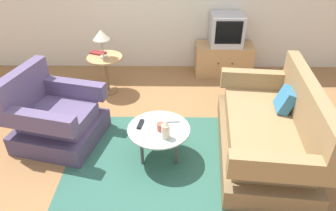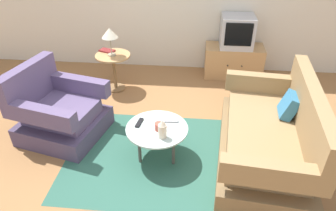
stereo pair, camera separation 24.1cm
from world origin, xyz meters
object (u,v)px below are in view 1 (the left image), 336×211
(coffee_table, at_px, (159,131))
(tv_remote_silver, at_px, (172,121))
(vase, at_px, (166,130))
(tv_remote_dark, at_px, (140,124))
(table_lamp, at_px, (101,36))
(couch, at_px, (269,132))
(television, at_px, (226,30))
(side_table, at_px, (106,67))
(tv_stand, at_px, (223,59))
(mug, at_px, (161,127))
(book, at_px, (98,53))
(armchair, at_px, (54,118))

(coffee_table, distance_m, tv_remote_silver, 0.20)
(vase, xyz_separation_m, tv_remote_dark, (-0.28, 0.22, -0.09))
(table_lamp, bearing_deg, couch, -33.52)
(television, bearing_deg, tv_remote_dark, -120.12)
(couch, relative_size, side_table, 3.17)
(tv_stand, distance_m, tv_remote_dark, 2.42)
(tv_remote_dark, height_order, tv_remote_silver, same)
(table_lamp, bearing_deg, tv_remote_silver, -53.44)
(mug, bearing_deg, television, 65.77)
(tv_stand, distance_m, book, 2.08)
(coffee_table, distance_m, table_lamp, 1.80)
(armchair, xyz_separation_m, tv_remote_silver, (1.41, -0.21, 0.13))
(vase, distance_m, tv_remote_dark, 0.37)
(mug, bearing_deg, coffee_table, 131.39)
(television, xyz_separation_m, vase, (-0.94, -2.31, -0.25))
(side_table, bearing_deg, book, 134.61)
(tv_remote_silver, bearing_deg, television, 62.50)
(armchair, height_order, television, television)
(side_table, distance_m, tv_stand, 1.98)
(tv_remote_silver, bearing_deg, couch, -6.04)
(book, bearing_deg, side_table, -23.68)
(coffee_table, bearing_deg, television, 64.82)
(coffee_table, bearing_deg, side_table, 119.52)
(couch, distance_m, mug, 1.22)
(mug, bearing_deg, tv_remote_dark, 158.44)
(tv_stand, bearing_deg, vase, -112.11)
(couch, relative_size, coffee_table, 2.71)
(mug, distance_m, book, 1.94)
(couch, relative_size, book, 7.13)
(side_table, xyz_separation_m, television, (1.87, 0.65, 0.35))
(mug, xyz_separation_m, book, (-1.00, 1.66, 0.13))
(vase, relative_size, mug, 1.62)
(coffee_table, distance_m, tv_remote_dark, 0.22)
(table_lamp, xyz_separation_m, tv_remote_silver, (1.00, -1.35, -0.49))
(mug, distance_m, tv_remote_dark, 0.25)
(tv_stand, relative_size, vase, 4.38)
(tv_stand, bearing_deg, tv_remote_silver, -113.26)
(mug, bearing_deg, side_table, 119.81)
(tv_stand, bearing_deg, armchair, -141.57)
(armchair, xyz_separation_m, book, (0.30, 1.29, 0.29))
(table_lamp, bearing_deg, vase, -60.28)
(armchair, distance_m, television, 2.96)
(coffee_table, xyz_separation_m, television, (1.01, 2.16, 0.40))
(couch, xyz_separation_m, book, (-2.20, 1.53, 0.29))
(couch, relative_size, television, 3.58)
(couch, bearing_deg, armchair, 90.20)
(table_lamp, bearing_deg, armchair, -109.67)
(tv_remote_silver, bearing_deg, tv_stand, 62.39)
(coffee_table, height_order, tv_remote_dark, tv_remote_dark)
(tv_remote_silver, relative_size, book, 0.61)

